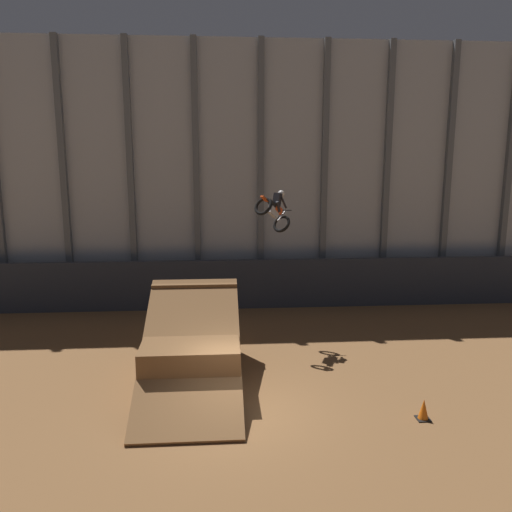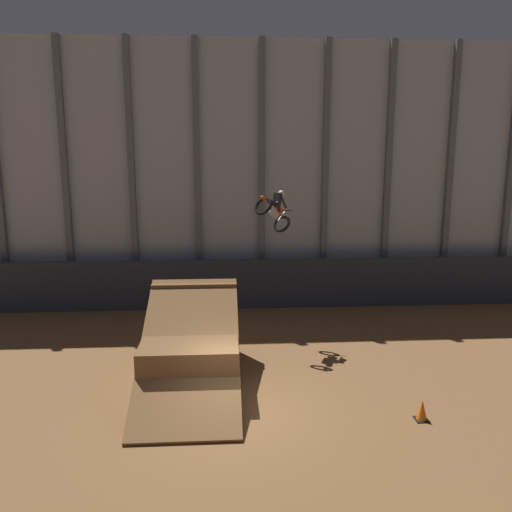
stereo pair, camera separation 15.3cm
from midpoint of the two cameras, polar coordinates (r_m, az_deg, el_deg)
name	(u,v)px [view 2 (the right image)]	position (r m, az deg, el deg)	size (l,w,h in m)	color
ground_plane	(236,412)	(14.53, -1.98, -17.35)	(60.00, 60.00, 0.00)	brown
arena_back_wall	(230,175)	(23.99, -2.85, 9.21)	(32.00, 0.40, 12.35)	#ADB2B7
lower_barrier	(231,284)	(23.40, -2.69, -3.25)	(31.36, 0.20, 2.32)	#2D333D
dirt_ramp	(192,347)	(16.49, -7.02, -10.28)	(2.96, 6.16, 2.82)	brown
rider_bike_solo	(275,210)	(18.83, 2.37, 5.31)	(1.66, 1.72, 1.67)	black
traffic_cone_near_ramp	(422,410)	(14.70, 18.74, -16.36)	(0.36, 0.36, 0.58)	black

